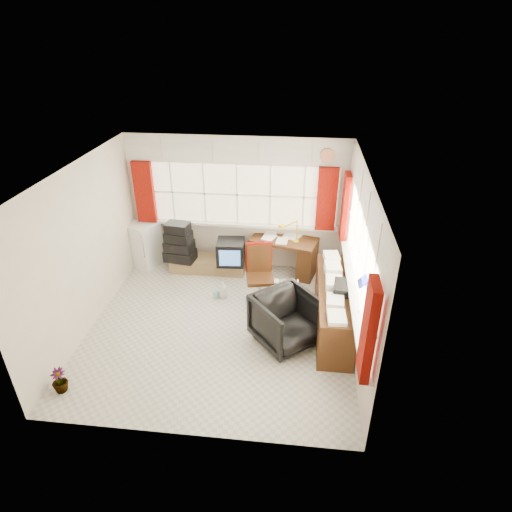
{
  "coord_description": "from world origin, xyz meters",
  "views": [
    {
      "loc": [
        1.14,
        -5.22,
        4.21
      ],
      "look_at": [
        0.5,
        0.55,
        1.0
      ],
      "focal_mm": 30.0,
      "sensor_mm": 36.0,
      "label": 1
    }
  ],
  "objects_px": {
    "office_chair": "(286,320)",
    "credenza": "(333,306)",
    "desk_lamp": "(297,227)",
    "task_chair": "(259,272)",
    "radiator": "(287,297)",
    "mini_fridge": "(144,244)",
    "tv_bench": "(208,264)",
    "crt_tv": "(231,252)",
    "desk": "(283,254)"
  },
  "relations": [
    {
      "from": "office_chair",
      "to": "credenza",
      "type": "xyz_separation_m",
      "value": [
        0.7,
        0.42,
        0.01
      ]
    },
    {
      "from": "desk_lamp",
      "to": "task_chair",
      "type": "bearing_deg",
      "value": -121.91
    },
    {
      "from": "radiator",
      "to": "credenza",
      "type": "height_order",
      "value": "credenza"
    },
    {
      "from": "desk_lamp",
      "to": "mini_fridge",
      "type": "bearing_deg",
      "value": 178.23
    },
    {
      "from": "office_chair",
      "to": "radiator",
      "type": "relative_size",
      "value": 1.62
    },
    {
      "from": "desk_lamp",
      "to": "radiator",
      "type": "distance_m",
      "value": 1.33
    },
    {
      "from": "task_chair",
      "to": "tv_bench",
      "type": "distance_m",
      "value": 1.5
    },
    {
      "from": "office_chair",
      "to": "credenza",
      "type": "height_order",
      "value": "credenza"
    },
    {
      "from": "task_chair",
      "to": "radiator",
      "type": "bearing_deg",
      "value": -17.51
    },
    {
      "from": "desk_lamp",
      "to": "mini_fridge",
      "type": "distance_m",
      "value": 2.96
    },
    {
      "from": "desk_lamp",
      "to": "task_chair",
      "type": "height_order",
      "value": "desk_lamp"
    },
    {
      "from": "radiator",
      "to": "crt_tv",
      "type": "bearing_deg",
      "value": 138.83
    },
    {
      "from": "desk_lamp",
      "to": "tv_bench",
      "type": "bearing_deg",
      "value": 179.39
    },
    {
      "from": "desk",
      "to": "radiator",
      "type": "height_order",
      "value": "desk"
    },
    {
      "from": "credenza",
      "to": "mini_fridge",
      "type": "distance_m",
      "value": 3.87
    },
    {
      "from": "desk_lamp",
      "to": "credenza",
      "type": "height_order",
      "value": "desk_lamp"
    },
    {
      "from": "credenza",
      "to": "crt_tv",
      "type": "xyz_separation_m",
      "value": [
        -1.81,
        1.39,
        0.08
      ]
    },
    {
      "from": "credenza",
      "to": "tv_bench",
      "type": "xyz_separation_m",
      "value": [
        -2.28,
        1.52,
        -0.27
      ]
    },
    {
      "from": "desk_lamp",
      "to": "credenza",
      "type": "bearing_deg",
      "value": -67.42
    },
    {
      "from": "office_chair",
      "to": "crt_tv",
      "type": "bearing_deg",
      "value": 81.68
    },
    {
      "from": "office_chair",
      "to": "tv_bench",
      "type": "relative_size",
      "value": 0.61
    },
    {
      "from": "credenza",
      "to": "desk_lamp",
      "type": "bearing_deg",
      "value": 112.58
    },
    {
      "from": "mini_fridge",
      "to": "crt_tv",
      "type": "bearing_deg",
      "value": -6.82
    },
    {
      "from": "task_chair",
      "to": "office_chair",
      "type": "height_order",
      "value": "task_chair"
    },
    {
      "from": "desk_lamp",
      "to": "tv_bench",
      "type": "distance_m",
      "value": 1.87
    },
    {
      "from": "task_chair",
      "to": "mini_fridge",
      "type": "height_order",
      "value": "task_chair"
    },
    {
      "from": "crt_tv",
      "to": "mini_fridge",
      "type": "xyz_separation_m",
      "value": [
        -1.72,
        0.21,
        -0.04
      ]
    },
    {
      "from": "desk",
      "to": "radiator",
      "type": "xyz_separation_m",
      "value": [
        0.13,
        -1.17,
        -0.17
      ]
    },
    {
      "from": "task_chair",
      "to": "credenza",
      "type": "distance_m",
      "value": 1.34
    },
    {
      "from": "credenza",
      "to": "tv_bench",
      "type": "relative_size",
      "value": 1.43
    },
    {
      "from": "desk",
      "to": "credenza",
      "type": "xyz_separation_m",
      "value": [
        0.85,
        -1.6,
        0.01
      ]
    },
    {
      "from": "office_chair",
      "to": "radiator",
      "type": "bearing_deg",
      "value": 51.41
    },
    {
      "from": "desk",
      "to": "credenza",
      "type": "relative_size",
      "value": 0.66
    },
    {
      "from": "desk",
      "to": "desk_lamp",
      "type": "xyz_separation_m",
      "value": [
        0.23,
        -0.1,
        0.61
      ]
    },
    {
      "from": "desk_lamp",
      "to": "mini_fridge",
      "type": "xyz_separation_m",
      "value": [
        -2.9,
        0.09,
        -0.57
      ]
    },
    {
      "from": "task_chair",
      "to": "credenza",
      "type": "bearing_deg",
      "value": -25.96
    },
    {
      "from": "crt_tv",
      "to": "office_chair",
      "type": "bearing_deg",
      "value": -58.36
    },
    {
      "from": "radiator",
      "to": "crt_tv",
      "type": "xyz_separation_m",
      "value": [
        -1.09,
        0.96,
        0.26
      ]
    },
    {
      "from": "crt_tv",
      "to": "radiator",
      "type": "bearing_deg",
      "value": -41.17
    },
    {
      "from": "tv_bench",
      "to": "office_chair",
      "type": "bearing_deg",
      "value": -50.78
    },
    {
      "from": "tv_bench",
      "to": "radiator",
      "type": "bearing_deg",
      "value": -34.87
    },
    {
      "from": "desk",
      "to": "radiator",
      "type": "relative_size",
      "value": 2.49
    },
    {
      "from": "desk_lamp",
      "to": "task_chair",
      "type": "distance_m",
      "value": 1.17
    },
    {
      "from": "desk",
      "to": "office_chair",
      "type": "xyz_separation_m",
      "value": [
        0.15,
        -2.02,
        0.0
      ]
    },
    {
      "from": "task_chair",
      "to": "office_chair",
      "type": "xyz_separation_m",
      "value": [
        0.5,
        -1.0,
        -0.18
      ]
    },
    {
      "from": "task_chair",
      "to": "tv_bench",
      "type": "xyz_separation_m",
      "value": [
        -1.08,
        0.94,
        -0.44
      ]
    },
    {
      "from": "radiator",
      "to": "crt_tv",
      "type": "distance_m",
      "value": 1.47
    },
    {
      "from": "crt_tv",
      "to": "task_chair",
      "type": "bearing_deg",
      "value": -52.76
    },
    {
      "from": "radiator",
      "to": "task_chair",
      "type": "bearing_deg",
      "value": 162.49
    },
    {
      "from": "desk_lamp",
      "to": "crt_tv",
      "type": "relative_size",
      "value": 0.84
    }
  ]
}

